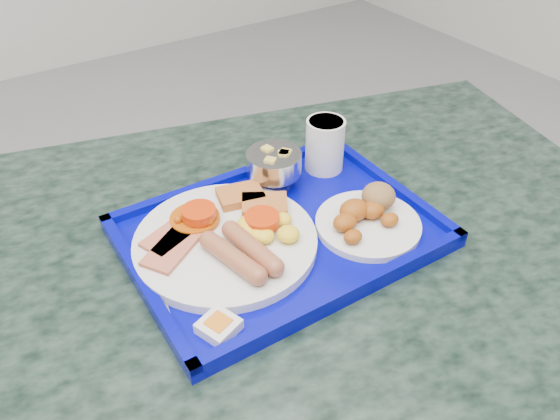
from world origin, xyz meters
The scene contains 9 objects.
table centered at (0.52, 0.35, 0.55)m, with size 1.36×1.08×0.75m.
tray centered at (0.52, 0.35, 0.76)m, with size 0.46×0.34×0.03m.
main_plate centered at (0.44, 0.36, 0.78)m, with size 0.27×0.27×0.04m.
bread_plate centered at (0.64, 0.28, 0.78)m, with size 0.16×0.16×0.05m.
fruit_bowl centered at (0.58, 0.46, 0.80)m, with size 0.09×0.09×0.06m.
juice_cup centered at (0.68, 0.45, 0.81)m, with size 0.07×0.07×0.09m.
spoon centered at (0.34, 0.40, 0.77)m, with size 0.06×0.16×0.01m.
knife centered at (0.32, 0.34, 0.76)m, with size 0.01×0.17×0.00m, color #B6B7B9.
jam_packet centered at (0.35, 0.23, 0.77)m, with size 0.06×0.06×0.02m.
Camera 1 is at (0.17, -0.18, 1.31)m, focal length 35.00 mm.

